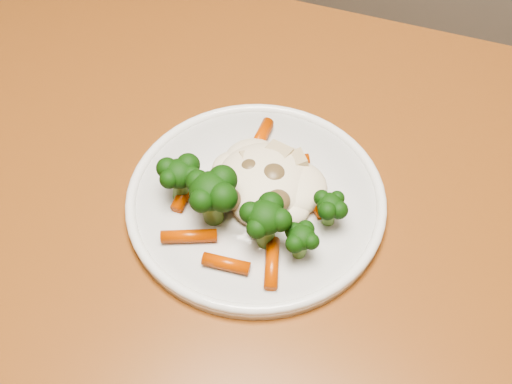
% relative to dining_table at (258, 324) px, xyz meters
% --- Properties ---
extents(dining_table, '(1.34, 1.04, 0.75)m').
position_rel_dining_table_xyz_m(dining_table, '(0.00, 0.00, 0.00)').
color(dining_table, brown).
rests_on(dining_table, ground).
extents(plate, '(0.25, 0.25, 0.01)m').
position_rel_dining_table_xyz_m(plate, '(-0.04, 0.06, 0.11)').
color(plate, white).
rests_on(plate, dining_table).
extents(meal, '(0.18, 0.18, 0.05)m').
position_rel_dining_table_xyz_m(meal, '(-0.04, 0.05, 0.13)').
color(meal, '#F9E8C7').
rests_on(meal, plate).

